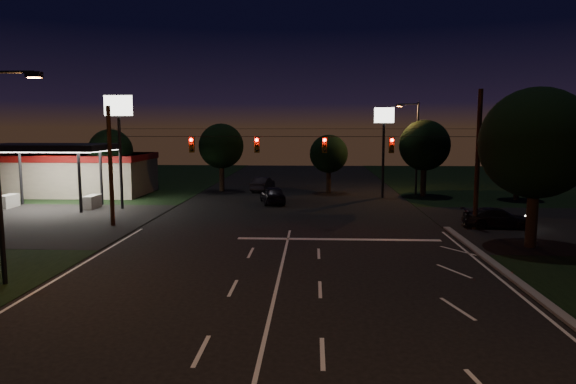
# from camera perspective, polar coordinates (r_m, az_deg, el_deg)

# --- Properties ---
(ground) EXTENTS (140.00, 140.00, 0.00)m
(ground) POSITION_cam_1_polar(r_m,az_deg,el_deg) (19.59, -1.75, -12.49)
(ground) COLOR black
(ground) RESTS_ON ground
(cross_street_left) EXTENTS (20.00, 16.00, 0.02)m
(cross_street_left) POSITION_cam_1_polar(r_m,az_deg,el_deg) (41.09, -28.77, -2.93)
(cross_street_left) COLOR black
(cross_street_left) RESTS_ON ground
(stop_bar) EXTENTS (12.00, 0.50, 0.01)m
(stop_bar) POSITION_cam_1_polar(r_m,az_deg,el_deg) (30.64, 5.63, -5.25)
(stop_bar) COLOR silver
(stop_bar) RESTS_ON ground
(utility_pole_right) EXTENTS (0.30, 0.30, 9.00)m
(utility_pole_right) POSITION_cam_1_polar(r_m,az_deg,el_deg) (35.61, 20.01, -3.91)
(utility_pole_right) COLOR black
(utility_pole_right) RESTS_ON ground
(utility_pole_left) EXTENTS (0.28, 0.28, 8.00)m
(utility_pole_left) POSITION_cam_1_polar(r_m,az_deg,el_deg) (36.62, -18.86, -3.57)
(utility_pole_left) COLOR black
(utility_pole_left) RESTS_ON ground
(signal_span) EXTENTS (24.00, 0.40, 1.56)m
(signal_span) POSITION_cam_1_polar(r_m,az_deg,el_deg) (33.40, 0.29, 5.33)
(signal_span) COLOR black
(signal_span) RESTS_ON ground
(gas_station) EXTENTS (14.20, 16.10, 5.25)m
(gas_station) POSITION_cam_1_polar(r_m,az_deg,el_deg) (54.25, -22.66, 2.20)
(gas_station) COLOR gray
(gas_station) RESTS_ON ground
(pole_sign_left_near) EXTENTS (2.20, 0.30, 9.10)m
(pole_sign_left_near) POSITION_cam_1_polar(r_m,az_deg,el_deg) (43.26, -18.28, 7.36)
(pole_sign_left_near) COLOR black
(pole_sign_left_near) RESTS_ON ground
(pole_sign_right) EXTENTS (1.80, 0.30, 8.40)m
(pole_sign_right) POSITION_cam_1_polar(r_m,az_deg,el_deg) (48.82, 10.60, 6.67)
(pole_sign_right) COLOR black
(pole_sign_right) RESTS_ON ground
(street_light_left) EXTENTS (2.20, 0.35, 9.00)m
(street_light_left) POSITION_cam_1_polar(r_m,az_deg,el_deg) (24.08, -29.13, 3.06)
(street_light_left) COLOR black
(street_light_left) RESTS_ON ground
(street_light_right_far) EXTENTS (2.20, 0.35, 9.00)m
(street_light_right_far) POSITION_cam_1_polar(r_m,az_deg,el_deg) (51.33, 13.87, 5.49)
(street_light_right_far) COLOR black
(street_light_right_far) RESTS_ON ground
(tree_right_near) EXTENTS (6.00, 6.00, 8.76)m
(tree_right_near) POSITION_cam_1_polar(r_m,az_deg,el_deg) (30.99, 25.80, 4.79)
(tree_right_near) COLOR black
(tree_right_near) RESTS_ON ground
(tree_far_a) EXTENTS (4.20, 4.20, 6.42)m
(tree_far_a) POSITION_cam_1_polar(r_m,az_deg,el_deg) (52.32, -19.04, 4.25)
(tree_far_a) COLOR black
(tree_far_a) RESTS_ON ground
(tree_far_b) EXTENTS (4.60, 4.60, 6.98)m
(tree_far_b) POSITION_cam_1_polar(r_m,az_deg,el_deg) (53.40, -7.38, 5.02)
(tree_far_b) COLOR black
(tree_far_b) RESTS_ON ground
(tree_far_c) EXTENTS (3.80, 3.80, 5.86)m
(tree_far_c) POSITION_cam_1_polar(r_m,az_deg,el_deg) (51.58, 4.57, 4.19)
(tree_far_c) COLOR black
(tree_far_c) RESTS_ON ground
(tree_far_d) EXTENTS (4.80, 4.80, 7.30)m
(tree_far_d) POSITION_cam_1_polar(r_m,az_deg,el_deg) (50.65, 14.92, 4.97)
(tree_far_d) COLOR black
(tree_far_d) RESTS_ON ground
(tree_far_e) EXTENTS (4.00, 4.00, 6.18)m
(tree_far_e) POSITION_cam_1_polar(r_m,az_deg,el_deg) (51.03, 24.20, 3.79)
(tree_far_e) COLOR black
(tree_far_e) RESTS_ON ground
(car_oncoming_a) EXTENTS (2.76, 4.78, 1.53)m
(car_oncoming_a) POSITION_cam_1_polar(r_m,az_deg,el_deg) (44.57, -1.71, -0.31)
(car_oncoming_a) COLOR black
(car_oncoming_a) RESTS_ON ground
(car_oncoming_b) EXTENTS (2.27, 4.66, 1.47)m
(car_oncoming_b) POSITION_cam_1_polar(r_m,az_deg,el_deg) (53.26, -2.82, 0.89)
(car_oncoming_b) COLOR black
(car_oncoming_b) RESTS_ON ground
(car_cross) EXTENTS (4.64, 2.08, 1.32)m
(car_cross) POSITION_cam_1_polar(r_m,az_deg,el_deg) (36.48, 22.29, -2.71)
(car_cross) COLOR black
(car_cross) RESTS_ON ground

